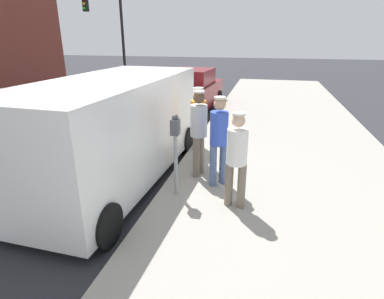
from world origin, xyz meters
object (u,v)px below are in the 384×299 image
(parked_sedan_ahead, at_px, (190,92))
(pedestrian_in_white, at_px, (237,155))
(traffic_light_corner, at_px, (108,25))
(parked_van, at_px, (112,129))
(parking_meter_near, at_px, (175,141))
(pedestrian_in_gray, at_px, (199,128))
(pedestrian_in_orange, at_px, (198,121))
(pedestrian_in_blue, at_px, (219,136))

(parked_sedan_ahead, bearing_deg, pedestrian_in_white, -70.74)
(parked_sedan_ahead, relative_size, traffic_light_corner, 0.87)
(pedestrian_in_white, height_order, parked_van, parked_van)
(pedestrian_in_white, bearing_deg, parking_meter_near, 169.57)
(parked_sedan_ahead, bearing_deg, pedestrian_in_gray, -74.61)
(pedestrian_in_orange, distance_m, parked_sedan_ahead, 6.20)
(pedestrian_in_gray, bearing_deg, traffic_light_corner, 123.77)
(parked_sedan_ahead, bearing_deg, pedestrian_in_orange, -74.41)
(pedestrian_in_white, xyz_separation_m, parked_van, (-2.60, 0.74, 0.06))
(pedestrian_in_gray, distance_m, parked_sedan_ahead, 6.82)
(pedestrian_in_gray, bearing_deg, pedestrian_in_orange, 103.30)
(pedestrian_in_white, bearing_deg, parked_sedan_ahead, 109.26)
(pedestrian_in_orange, relative_size, pedestrian_in_blue, 1.00)
(pedestrian_in_gray, bearing_deg, parking_meter_near, -103.17)
(pedestrian_in_gray, height_order, pedestrian_in_orange, pedestrian_in_gray)
(pedestrian_in_gray, xyz_separation_m, pedestrian_in_orange, (-0.14, 0.60, -0.02))
(pedestrian_in_gray, bearing_deg, parked_van, -167.26)
(pedestrian_in_orange, height_order, traffic_light_corner, traffic_light_corner)
(pedestrian_in_white, bearing_deg, traffic_light_corner, 124.14)
(pedestrian_in_orange, bearing_deg, pedestrian_in_blue, -57.77)
(pedestrian_in_blue, relative_size, pedestrian_in_white, 1.06)
(parking_meter_near, distance_m, pedestrian_in_white, 1.12)
(pedestrian_in_orange, distance_m, parked_van, 1.86)
(parked_van, relative_size, parked_sedan_ahead, 1.17)
(pedestrian_in_white, distance_m, parked_sedan_ahead, 8.16)
(parked_van, xyz_separation_m, traffic_light_corner, (-6.30, 12.39, 2.36))
(pedestrian_in_blue, bearing_deg, pedestrian_in_white, -61.57)
(pedestrian_in_gray, relative_size, pedestrian_in_blue, 1.02)
(pedestrian_in_orange, height_order, parked_sedan_ahead, pedestrian_in_orange)
(pedestrian_in_gray, distance_m, traffic_light_corner, 14.62)
(pedestrian_in_white, height_order, parked_sedan_ahead, pedestrian_in_white)
(pedestrian_in_blue, bearing_deg, pedestrian_in_orange, 122.23)
(pedestrian_in_gray, relative_size, pedestrian_in_white, 1.08)
(pedestrian_in_blue, distance_m, pedestrian_in_white, 0.88)
(pedestrian_in_gray, relative_size, parked_van, 0.34)
(parking_meter_near, relative_size, pedestrian_in_orange, 0.87)
(pedestrian_in_white, bearing_deg, pedestrian_in_blue, 118.43)
(pedestrian_in_white, xyz_separation_m, parked_sedan_ahead, (-2.69, 7.70, -0.34))
(pedestrian_in_orange, bearing_deg, parked_sedan_ahead, 105.59)
(parked_van, height_order, traffic_light_corner, traffic_light_corner)
(pedestrian_in_gray, relative_size, traffic_light_corner, 0.34)
(parked_van, bearing_deg, parking_meter_near, -19.85)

